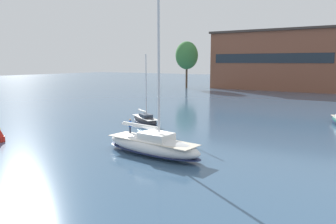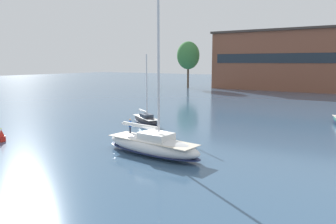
{
  "view_description": "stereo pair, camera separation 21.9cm",
  "coord_description": "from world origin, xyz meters",
  "px_view_note": "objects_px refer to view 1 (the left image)",
  "views": [
    {
      "loc": [
        18.85,
        -26.34,
        9.38
      ],
      "look_at": [
        0.0,
        3.0,
        4.04
      ],
      "focal_mm": 35.0,
      "sensor_mm": 36.0,
      "label": 1
    },
    {
      "loc": [
        19.03,
        -26.22,
        9.38
      ],
      "look_at": [
        0.0,
        3.0,
        4.04
      ],
      "focal_mm": 35.0,
      "sensor_mm": 36.0,
      "label": 2
    }
  ],
  "objects_px": {
    "sailboat_main": "(152,144)",
    "tree_shore_center": "(187,56)",
    "sailboat_moored_far_slip": "(145,119)",
    "channel_buoy": "(1,136)"
  },
  "relations": [
    {
      "from": "sailboat_main",
      "to": "tree_shore_center",
      "type": "bearing_deg",
      "value": 117.23
    },
    {
      "from": "sailboat_main",
      "to": "sailboat_moored_far_slip",
      "type": "xyz_separation_m",
      "value": [
        -10.68,
        13.11,
        -0.37
      ]
    },
    {
      "from": "sailboat_moored_far_slip",
      "to": "tree_shore_center",
      "type": "bearing_deg",
      "value": 114.38
    },
    {
      "from": "sailboat_moored_far_slip",
      "to": "channel_buoy",
      "type": "relative_size",
      "value": 6.43
    },
    {
      "from": "sailboat_main",
      "to": "sailboat_moored_far_slip",
      "type": "height_order",
      "value": "sailboat_main"
    },
    {
      "from": "sailboat_main",
      "to": "channel_buoy",
      "type": "distance_m",
      "value": 19.07
    },
    {
      "from": "tree_shore_center",
      "to": "sailboat_main",
      "type": "bearing_deg",
      "value": -62.77
    },
    {
      "from": "channel_buoy",
      "to": "sailboat_main",
      "type": "bearing_deg",
      "value": 15.79
    },
    {
      "from": "tree_shore_center",
      "to": "sailboat_main",
      "type": "xyz_separation_m",
      "value": [
        39.77,
        -77.3,
        -10.57
      ]
    },
    {
      "from": "sailboat_main",
      "to": "sailboat_moored_far_slip",
      "type": "relative_size",
      "value": 1.52
    }
  ]
}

